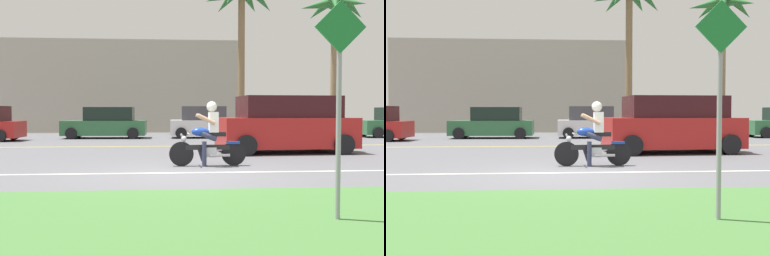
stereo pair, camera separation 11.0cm
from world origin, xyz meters
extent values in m
cube|color=#545459|center=(0.00, 3.00, -0.02)|extent=(56.00, 30.00, 0.04)
cube|color=#3D6B33|center=(0.00, -4.10, 0.03)|extent=(56.00, 3.80, 0.06)
cube|color=silver|center=(0.00, 0.19, 0.00)|extent=(50.40, 0.12, 0.01)
cube|color=yellow|center=(0.00, 7.64, 0.00)|extent=(50.40, 0.12, 0.01)
cylinder|color=black|center=(0.07, 1.40, 0.30)|extent=(0.61, 0.10, 0.60)
cylinder|color=black|center=(1.38, 1.41, 0.30)|extent=(0.61, 0.10, 0.60)
cylinder|color=#B7BAC1|center=(0.17, 1.40, 0.55)|extent=(0.27, 0.05, 0.53)
cube|color=black|center=(0.73, 1.41, 0.46)|extent=(1.10, 0.11, 0.12)
cube|color=#B7BAC1|center=(0.78, 1.41, 0.34)|extent=(0.32, 0.20, 0.24)
ellipsoid|color=navy|center=(0.55, 1.40, 0.85)|extent=(0.44, 0.24, 0.22)
cube|color=black|center=(0.93, 1.41, 0.79)|extent=(0.49, 0.23, 0.10)
cube|color=navy|center=(1.36, 1.41, 0.57)|extent=(0.32, 0.16, 0.06)
cylinder|color=#B7BAC1|center=(0.25, 1.40, 0.80)|extent=(0.04, 0.62, 0.04)
sphere|color=#B7BAC1|center=(0.13, 1.40, 0.68)|extent=(0.14, 0.14, 0.14)
cylinder|color=#B7BAC1|center=(1.01, 1.29, 0.27)|extent=(0.50, 0.08, 0.07)
cube|color=white|center=(0.87, 1.41, 1.09)|extent=(0.22, 0.32, 0.50)
sphere|color=silver|center=(0.83, 1.41, 1.47)|extent=(0.26, 0.26, 0.26)
cylinder|color=#2D334C|center=(0.75, 1.51, 0.74)|extent=(0.41, 0.13, 0.25)
cylinder|color=#2D334C|center=(0.75, 1.31, 0.74)|extent=(0.41, 0.13, 0.25)
cylinder|color=#2D334C|center=(0.63, 1.26, 0.31)|extent=(0.11, 0.11, 0.61)
cylinder|color=#2D334C|center=(0.58, 1.53, 0.27)|extent=(0.21, 0.11, 0.34)
cylinder|color=tan|center=(0.66, 1.61, 1.16)|extent=(0.46, 0.09, 0.28)
cylinder|color=tan|center=(0.67, 1.20, 1.16)|extent=(0.46, 0.09, 0.28)
cube|color=#AD1E1E|center=(3.69, 4.78, 0.66)|extent=(4.44, 2.20, 0.97)
cube|color=#351116|center=(3.78, 4.79, 1.50)|extent=(3.21, 1.86, 0.70)
cylinder|color=black|center=(5.20, 5.85, 0.32)|extent=(0.65, 0.25, 0.64)
cylinder|color=black|center=(2.08, 5.69, 0.32)|extent=(0.65, 0.25, 0.64)
cylinder|color=black|center=(5.31, 3.87, 0.32)|extent=(0.65, 0.25, 0.64)
cylinder|color=black|center=(2.18, 3.71, 0.32)|extent=(0.65, 0.25, 0.64)
cylinder|color=black|center=(5.96, 4.90, 0.71)|extent=(0.23, 0.59, 0.58)
cylinder|color=black|center=(-7.31, 12.27, 0.28)|extent=(0.57, 0.21, 0.56)
cylinder|color=black|center=(-7.40, 10.61, 0.28)|extent=(0.57, 0.21, 0.56)
cube|color=#2D663D|center=(-3.12, 13.19, 0.52)|extent=(4.20, 1.87, 0.73)
cube|color=black|center=(-2.88, 13.18, 1.23)|extent=(2.46, 1.57, 0.68)
cylinder|color=black|center=(-1.60, 13.99, 0.28)|extent=(0.57, 0.20, 0.56)
cylinder|color=black|center=(-4.58, 14.11, 0.28)|extent=(0.57, 0.20, 0.56)
cylinder|color=black|center=(-1.67, 12.28, 0.28)|extent=(0.57, 0.20, 0.56)
cylinder|color=black|center=(-4.65, 12.39, 0.28)|extent=(0.57, 0.20, 0.56)
cube|color=silver|center=(2.12, 13.08, 0.53)|extent=(3.91, 1.93, 0.76)
cube|color=#414147|center=(1.89, 13.09, 1.26)|extent=(2.29, 1.61, 0.70)
cylinder|color=black|center=(0.70, 12.28, 0.28)|extent=(0.57, 0.21, 0.56)
cylinder|color=black|center=(3.45, 12.14, 0.28)|extent=(0.57, 0.21, 0.56)
cylinder|color=black|center=(0.78, 14.02, 0.28)|extent=(0.57, 0.21, 0.56)
cylinder|color=black|center=(3.53, 13.89, 0.28)|extent=(0.57, 0.21, 0.56)
cube|color=white|center=(6.81, 12.87, 0.48)|extent=(3.80, 1.94, 0.65)
cube|color=#444346|center=(6.58, 12.86, 1.11)|extent=(2.22, 1.63, 0.60)
cylinder|color=black|center=(5.49, 11.91, 0.28)|extent=(0.57, 0.20, 0.56)
cylinder|color=black|center=(8.18, 12.01, 0.28)|extent=(0.57, 0.20, 0.56)
cylinder|color=black|center=(5.43, 13.73, 0.28)|extent=(0.57, 0.20, 0.56)
cylinder|color=black|center=(8.12, 13.82, 0.28)|extent=(0.57, 0.20, 0.56)
cylinder|color=black|center=(10.69, 13.67, 0.28)|extent=(0.56, 0.19, 0.56)
cylinder|color=black|center=(10.66, 12.03, 0.28)|extent=(0.56, 0.19, 0.56)
cylinder|color=brown|center=(4.22, 14.99, 4.00)|extent=(0.37, 0.37, 8.00)
cone|color=#28662D|center=(4.78, 15.77, 7.76)|extent=(1.93, 2.27, 1.73)
cylinder|color=#846B4C|center=(10.13, 16.41, 3.97)|extent=(0.40, 0.40, 7.94)
sphere|color=#28662D|center=(10.13, 16.41, 7.94)|extent=(1.05, 1.05, 1.05)
cone|color=#28662D|center=(11.08, 16.42, 7.70)|extent=(2.04, 0.79, 2.02)
cone|color=#28662D|center=(10.64, 17.21, 7.70)|extent=(1.76, 2.18, 1.93)
cone|color=#28662D|center=(9.66, 17.23, 7.70)|extent=(1.75, 2.30, 1.66)
cone|color=#28662D|center=(9.20, 16.56, 7.70)|extent=(2.30, 1.10, 1.11)
cone|color=#28662D|center=(9.80, 15.52, 7.70)|extent=(1.45, 2.25, 1.90)
cone|color=#28662D|center=(10.71, 15.66, 7.70)|extent=(1.96, 2.23, 1.27)
cylinder|color=gray|center=(1.62, -4.37, 1.06)|extent=(0.06, 0.06, 2.11)
cube|color=#19722D|center=(1.62, -4.39, 2.35)|extent=(0.62, 0.03, 0.62)
cube|color=#A8A399|center=(-2.68, 21.00, 2.97)|extent=(15.04, 4.00, 5.94)
camera|label=1|loc=(-0.56, -9.49, 1.35)|focal=41.49mm
camera|label=2|loc=(-0.45, -9.50, 1.35)|focal=41.49mm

